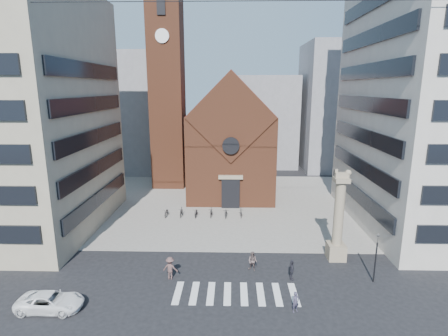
% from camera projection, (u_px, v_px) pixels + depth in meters
% --- Properties ---
extents(ground, '(120.00, 120.00, 0.00)m').
position_uv_depth(ground, '(229.00, 274.00, 30.27)').
color(ground, black).
rests_on(ground, ground).
extents(piazza, '(46.00, 30.00, 0.05)m').
position_uv_depth(piazza, '(231.00, 203.00, 48.77)').
color(piazza, gray).
rests_on(piazza, ground).
extents(zebra_crossing, '(10.20, 3.20, 0.01)m').
position_uv_depth(zebra_crossing, '(236.00, 294.00, 27.34)').
color(zebra_crossing, white).
rests_on(zebra_crossing, ground).
extents(church, '(12.00, 16.65, 18.00)m').
position_uv_depth(church, '(231.00, 140.00, 52.86)').
color(church, brown).
rests_on(church, ground).
extents(campanile, '(5.50, 5.50, 31.20)m').
position_uv_depth(campanile, '(167.00, 88.00, 54.25)').
color(campanile, brown).
rests_on(campanile, ground).
extents(building_left, '(18.00, 20.00, 26.00)m').
position_uv_depth(building_left, '(9.00, 114.00, 37.69)').
color(building_left, '#9F947B').
rests_on(building_left, ground).
extents(bg_block_left, '(16.00, 14.00, 22.00)m').
position_uv_depth(bg_block_left, '(128.00, 113.00, 67.26)').
color(bg_block_left, gray).
rests_on(bg_block_left, ground).
extents(bg_block_mid, '(14.00, 12.00, 18.00)m').
position_uv_depth(bg_block_mid, '(261.00, 121.00, 71.93)').
color(bg_block_mid, gray).
rests_on(bg_block_mid, ground).
extents(bg_block_right, '(16.00, 14.00, 24.00)m').
position_uv_depth(bg_block_right, '(345.00, 107.00, 67.94)').
color(bg_block_right, gray).
rests_on(bg_block_right, ground).
extents(lion_column, '(1.63, 1.60, 8.68)m').
position_uv_depth(lion_column, '(338.00, 224.00, 32.17)').
color(lion_column, gray).
rests_on(lion_column, ground).
extents(traffic_light, '(0.13, 0.16, 4.30)m').
position_uv_depth(traffic_light, '(376.00, 257.00, 28.49)').
color(traffic_light, black).
rests_on(traffic_light, ground).
extents(white_car, '(4.65, 2.16, 1.29)m').
position_uv_depth(white_car, '(50.00, 302.00, 25.22)').
color(white_car, white).
rests_on(white_car, ground).
extents(pedestrian_0, '(0.67, 0.59, 1.54)m').
position_uv_depth(pedestrian_0, '(296.00, 302.00, 24.98)').
color(pedestrian_0, '#373348').
rests_on(pedestrian_0, ground).
extents(pedestrian_1, '(1.06, 0.99, 1.75)m').
position_uv_depth(pedestrian_1, '(253.00, 261.00, 30.62)').
color(pedestrian_1, brown).
rests_on(pedestrian_1, ground).
extents(pedestrian_2, '(0.46, 1.06, 1.79)m').
position_uv_depth(pedestrian_2, '(292.00, 270.00, 29.11)').
color(pedestrian_2, '#26252D').
rests_on(pedestrian_2, ground).
extents(pedestrian_3, '(1.36, 0.90, 1.96)m').
position_uv_depth(pedestrian_3, '(170.00, 268.00, 29.27)').
color(pedestrian_3, '#523937').
rests_on(pedestrian_3, ground).
extents(scooter_0, '(0.70, 1.94, 1.01)m').
position_uv_depth(scooter_0, '(166.00, 212.00, 43.56)').
color(scooter_0, black).
rests_on(scooter_0, piazza).
extents(scooter_1, '(0.56, 1.88, 1.13)m').
position_uv_depth(scooter_1, '(181.00, 212.00, 43.50)').
color(scooter_1, black).
rests_on(scooter_1, piazza).
extents(scooter_2, '(0.70, 1.94, 1.01)m').
position_uv_depth(scooter_2, '(196.00, 213.00, 43.47)').
color(scooter_2, black).
rests_on(scooter_2, piazza).
extents(scooter_3, '(0.56, 1.88, 1.13)m').
position_uv_depth(scooter_3, '(211.00, 212.00, 43.41)').
color(scooter_3, black).
rests_on(scooter_3, piazza).
extents(scooter_4, '(0.70, 1.94, 1.01)m').
position_uv_depth(scooter_4, '(226.00, 213.00, 43.37)').
color(scooter_4, black).
rests_on(scooter_4, piazza).
extents(scooter_5, '(0.56, 1.88, 1.13)m').
position_uv_depth(scooter_5, '(241.00, 213.00, 43.31)').
color(scooter_5, black).
rests_on(scooter_5, piazza).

